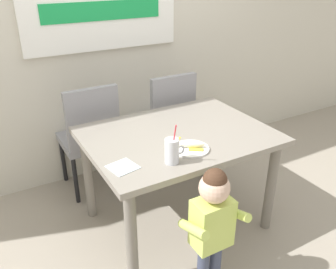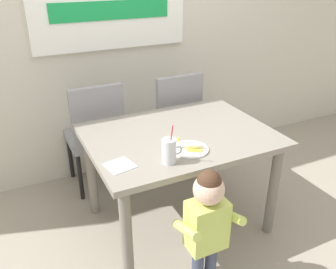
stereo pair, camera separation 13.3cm
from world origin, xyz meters
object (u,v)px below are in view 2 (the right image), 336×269
milk_cup (169,152)px  peeled_banana (191,145)px  dining_chair_right (173,118)px  toddler_standing (207,220)px  snack_plate (190,149)px  dining_table (179,147)px  paper_napkin (120,165)px  dining_chair_left (96,131)px

milk_cup → peeled_banana: (0.19, 0.08, -0.04)m
dining_chair_right → peeled_banana: size_ratio=5.75×
dining_chair_right → toddler_standing: 1.39m
toddler_standing → snack_plate: (0.10, 0.39, 0.23)m
dining_table → toddler_standing: 0.66m
snack_plate → peeled_banana: (0.01, 0.01, 0.03)m
milk_cup → peeled_banana: size_ratio=1.50×
toddler_standing → paper_napkin: bearing=131.5°
peeled_banana → paper_napkin: bearing=179.0°
dining_chair_right → peeled_banana: dining_chair_right is taller
dining_chair_left → snack_plate: 1.04m
milk_cup → peeled_banana: milk_cup is taller
dining_chair_right → milk_cup: size_ratio=3.83×
toddler_standing → milk_cup: bearing=104.8°
toddler_standing → dining_chair_left: bearing=100.6°
dining_chair_left → peeled_banana: 1.04m
paper_napkin → milk_cup: bearing=-18.4°
dining_table → dining_chair_right: dining_chair_right is taller
dining_chair_right → paper_napkin: bearing=48.6°
dining_chair_right → peeled_banana: bearing=69.5°
milk_cup → paper_napkin: 0.29m
snack_plate → paper_napkin: snack_plate is taller
milk_cup → paper_napkin: milk_cup is taller
dining_chair_right → snack_plate: bearing=69.2°
dining_table → milk_cup: milk_cup is taller
dining_table → paper_napkin: (-0.51, -0.23, 0.11)m
milk_cup → dining_chair_left: bearing=99.3°
dining_chair_left → toddler_standing: bearing=100.6°
dining_chair_right → milk_cup: bearing=62.0°
dining_table → dining_chair_left: (-0.40, 0.71, -0.10)m
dining_chair_left → snack_plate: size_ratio=4.17×
dining_chair_right → paper_napkin: (-0.80, -0.91, 0.21)m
dining_chair_left → milk_cup: milk_cup is taller
milk_cup → dining_chair_right: bearing=62.0°
dining_table → paper_napkin: paper_napkin is taller
milk_cup → paper_napkin: bearing=161.6°
dining_chair_left → toddler_standing: (0.25, -1.34, -0.02)m
snack_plate → dining_chair_right: bearing=69.2°
toddler_standing → milk_cup: 0.43m
dining_table → milk_cup: (-0.23, -0.32, 0.17)m
dining_chair_right → peeled_banana: 1.01m
toddler_standing → paper_napkin: size_ratio=5.59×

